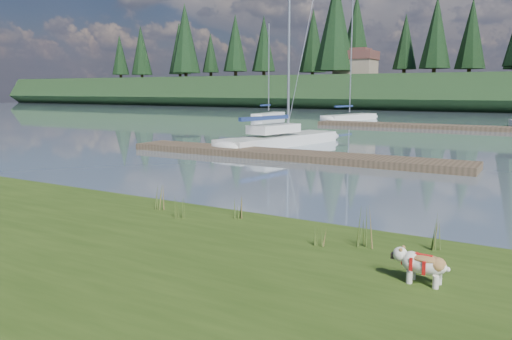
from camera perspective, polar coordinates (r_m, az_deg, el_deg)
The scene contains 21 objects.
ground at distance 41.24m, azimuth 21.90°, elevation 4.34°, with size 200.00×200.00×0.00m, color gray.
bank at distance 8.12m, azimuth -20.68°, elevation -11.99°, with size 60.00×9.00×0.35m, color #304715.
ridge at distance 83.91m, azimuth 26.44°, elevation 7.90°, with size 200.00×20.00×5.00m, color #1E361A.
bulldog at distance 7.41m, azimuth 18.55°, elevation -10.06°, with size 0.78×0.35×0.47m.
sailboat_main at distance 27.66m, azimuth 3.59°, elevation 3.78°, with size 3.64×9.66×13.57m.
dock_near at distance 22.26m, azimuth 3.35°, elevation 1.77°, with size 16.00×2.00×0.30m, color #4C3D2C.
dock_far at distance 40.99m, azimuth 24.68°, elevation 4.35°, with size 26.00×2.20×0.30m, color #4C3D2C.
sailboat_bg_0 at distance 53.58m, azimuth 1.70°, elevation 6.32°, with size 1.89×6.78×9.85m.
sailboat_bg_1 at distance 51.05m, azimuth 11.08°, elevation 6.01°, with size 3.63×8.51×12.43m.
weed_0 at distance 10.63m, azimuth -8.66°, elevation -4.36°, with size 0.17×0.14×0.49m.
weed_1 at distance 10.43m, azimuth -1.96°, elevation -4.37°, with size 0.17×0.14×0.55m.
weed_2 at distance 8.75m, azimuth 12.36°, elevation -6.63°, with size 0.17×0.14×0.77m.
weed_3 at distance 11.41m, azimuth -10.78°, elevation -3.21°, with size 0.17×0.14×0.61m.
weed_4 at distance 8.76m, azimuth 7.41°, elevation -7.34°, with size 0.17×0.14×0.47m.
weed_5 at distance 8.94m, azimuth 20.36°, elevation -6.94°, with size 0.17×0.14×0.67m.
mud_lip at distance 11.28m, azimuth -3.00°, elevation -6.02°, with size 60.00×0.50×0.14m, color #33281C.
conifer_0 at distance 99.23m, azimuth -8.10°, elevation 14.68°, with size 5.72×5.72×14.15m.
conifer_1 at distance 94.11m, azimuth 0.91°, elevation 14.24°, with size 4.40×4.40×11.30m.
conifer_2 at distance 85.22m, azimuth 9.06°, elevation 16.19°, with size 6.60×6.60×16.05m.
conifer_3 at distance 84.67m, azimuth 19.88°, elevation 14.58°, with size 4.84×4.84×12.25m.
house_0 at distance 85.51m, azimuth 11.37°, elevation 11.91°, with size 6.30×5.30×4.65m.
Camera 1 is at (5.98, -10.69, 3.03)m, focal length 35.00 mm.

